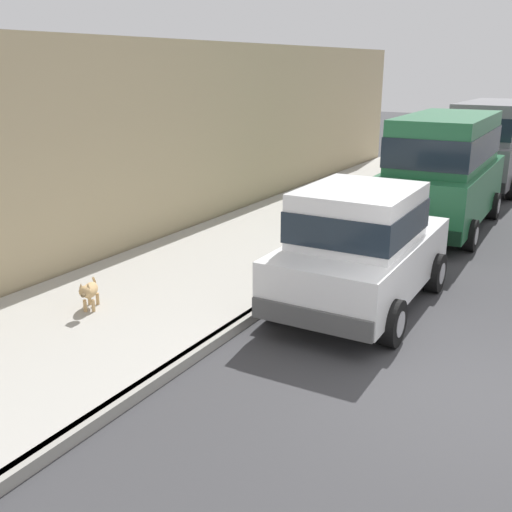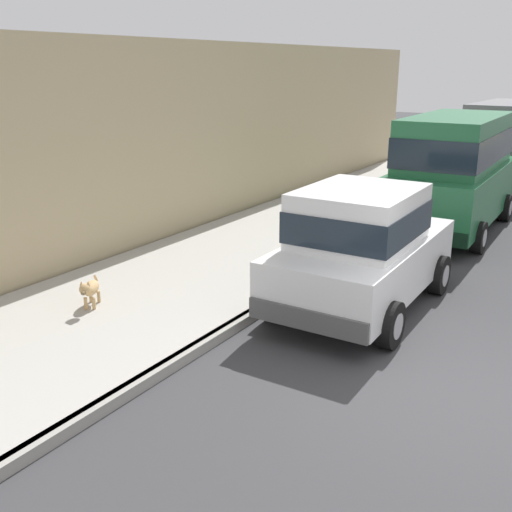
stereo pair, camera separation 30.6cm
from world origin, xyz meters
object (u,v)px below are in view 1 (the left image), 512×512
at_px(car_white_hatchback, 361,246).
at_px(car_grey_van, 492,141).
at_px(car_green_van, 444,167).
at_px(dog_tan, 89,291).

bearing_deg(car_white_hatchback, car_grey_van, 90.71).
bearing_deg(car_green_van, dog_tan, -111.38).
height_order(car_white_hatchback, dog_tan, car_white_hatchback).
height_order(car_white_hatchback, car_green_van, car_green_van).
bearing_deg(car_grey_van, car_white_hatchback, -89.29).
bearing_deg(dog_tan, car_grey_van, 77.07).
bearing_deg(car_green_van, car_grey_van, 89.84).
distance_m(car_green_van, car_grey_van, 5.54).
relative_size(car_white_hatchback, car_grey_van, 0.78).
height_order(car_grey_van, dog_tan, car_grey_van).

